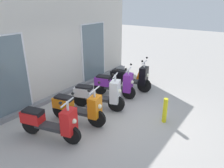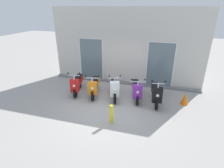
# 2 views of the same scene
# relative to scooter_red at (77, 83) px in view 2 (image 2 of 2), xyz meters

# --- Properties ---
(ground_plane) EXTENTS (40.00, 40.00, 0.00)m
(ground_plane) POSITION_rel_scooter_red_xyz_m (1.85, -0.74, -0.46)
(ground_plane) COLOR #A8A39E
(storefront_facade) EXTENTS (7.80, 0.50, 3.84)m
(storefront_facade) POSITION_rel_scooter_red_xyz_m (1.85, 1.91, 1.39)
(storefront_facade) COLOR beige
(storefront_facade) RESTS_ON ground_plane
(scooter_red) EXTENTS (0.76, 1.58, 1.20)m
(scooter_red) POSITION_rel_scooter_red_xyz_m (0.00, 0.00, 0.00)
(scooter_red) COLOR black
(scooter_red) RESTS_ON ground_plane
(scooter_orange) EXTENTS (0.73, 1.59, 1.18)m
(scooter_orange) POSITION_rel_scooter_red_xyz_m (0.90, -0.04, 0.01)
(scooter_orange) COLOR black
(scooter_orange) RESTS_ON ground_plane
(scooter_white) EXTENTS (0.80, 1.60, 1.27)m
(scooter_white) POSITION_rel_scooter_red_xyz_m (1.83, -0.00, 0.02)
(scooter_white) COLOR black
(scooter_white) RESTS_ON ground_plane
(scooter_purple) EXTENTS (0.74, 1.47, 1.17)m
(scooter_purple) POSITION_rel_scooter_red_xyz_m (2.81, 0.10, 0.02)
(scooter_purple) COLOR black
(scooter_purple) RESTS_ON ground_plane
(scooter_black) EXTENTS (0.62, 1.63, 1.25)m
(scooter_black) POSITION_rel_scooter_red_xyz_m (3.66, 0.00, 0.02)
(scooter_black) COLOR black
(scooter_black) RESTS_ON ground_plane
(curb_bollard) EXTENTS (0.12, 0.12, 0.70)m
(curb_bollard) POSITION_rel_scooter_red_xyz_m (2.28, -1.91, -0.11)
(curb_bollard) COLOR yellow
(curb_bollard) RESTS_ON ground_plane
(traffic_cone) EXTENTS (0.32, 0.32, 0.52)m
(traffic_cone) POSITION_rel_scooter_red_xyz_m (4.86, 0.25, -0.20)
(traffic_cone) COLOR orange
(traffic_cone) RESTS_ON ground_plane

